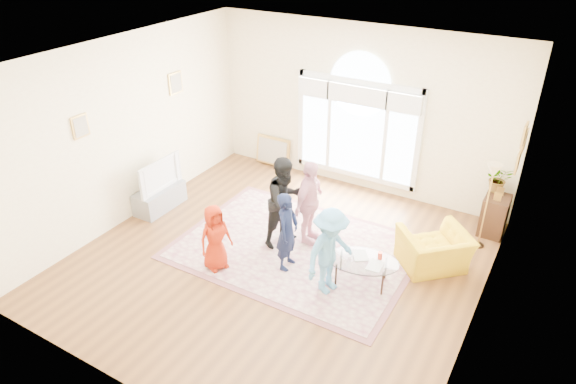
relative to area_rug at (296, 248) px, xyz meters
The scene contains 18 objects.
ground 0.43m from the area_rug, 103.87° to the right, with size 6.00×6.00×0.00m, color brown.
room_shell 2.88m from the area_rug, 92.22° to the left, with size 6.00×6.00×6.00m.
area_rug is the anchor object (origin of this frame).
rug_border 0.00m from the area_rug, 153.43° to the left, with size 3.80×2.80×0.01m, color brown.
tv_console 2.86m from the area_rug, behind, with size 0.45×1.00×0.42m, color gray.
television 2.93m from the area_rug, behind, with size 0.17×1.02×0.59m.
coffee_table 1.35m from the area_rug, 12.06° to the right, with size 1.20×0.92×0.54m.
armchair 2.19m from the area_rug, 17.63° to the left, with size 0.97×0.85×0.63m, color gold.
side_cabinet 3.44m from the area_rug, 38.55° to the left, with size 0.40×0.50×0.70m, color black.
floor_lamp 3.30m from the area_rug, 32.32° to the left, with size 0.25×0.25×1.51m.
plant_pedestal 3.53m from the area_rug, 42.26° to the left, with size 0.20×0.20×0.70m, color white.
potted_plant 3.63m from the area_rug, 42.26° to the left, with size 0.42×0.36×0.46m, color #33722D.
leaning_picture 3.17m from the area_rug, 128.50° to the left, with size 0.80×0.05×0.62m, color tan.
child_red 1.44m from the area_rug, 127.90° to the right, with size 0.53×0.34×1.08m, color #A3210A.
child_navy 0.82m from the area_rug, 76.17° to the right, with size 0.47×0.31×1.28m, color black.
child_black 0.82m from the area_rug, 162.17° to the left, with size 0.75×0.58×1.54m, color black.
child_pink 0.80m from the area_rug, 78.15° to the left, with size 0.85×0.35×1.45m, color pink.
child_blue 1.34m from the area_rug, 35.79° to the right, with size 0.88×0.50×1.36m, color #5398CB.
Camera 1 is at (3.50, -5.65, 4.94)m, focal length 32.00 mm.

